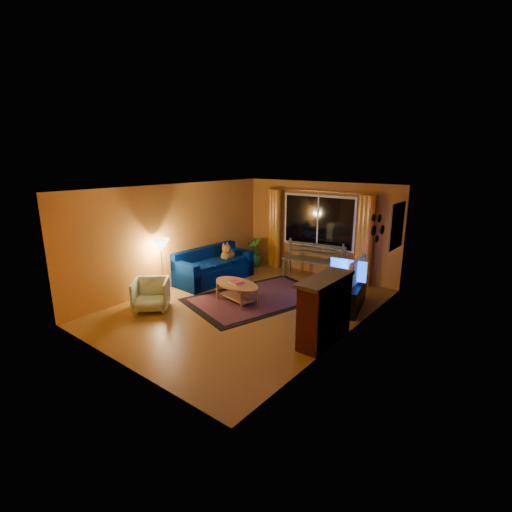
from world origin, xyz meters
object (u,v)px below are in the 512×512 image
Objects in this scene: bench at (312,270)px; coffee_table at (237,293)px; floor_lamp at (162,267)px; armchair at (151,293)px; tv_console at (351,296)px; sofa at (214,265)px.

bench is 1.34× the size of coffee_table.
floor_lamp is (-2.13, -3.17, 0.40)m from bench.
armchair reaches higher than tv_console.
bench is at bearing 23.84° from armchair.
sofa is 2.20m from armchair.
coffee_table is (1.68, 0.67, -0.43)m from floor_lamp.
tv_console reaches higher than bench.
floor_lamp reaches higher than bench.
armchair is (0.31, -2.18, -0.06)m from sofa.
sofa is (-1.90, -1.72, 0.18)m from bench.
armchair is at bearing -53.63° from floor_lamp.
coffee_table is (-0.45, -2.50, -0.02)m from bench.
armchair is 0.56× the size of floor_lamp.
tv_console is at bearing 27.07° from floor_lamp.
bench is at bearing 129.28° from tv_console.
coffee_table is (1.45, -0.78, -0.20)m from sofa.
coffee_table is at bearing 6.90° from armchair.
tv_console is at bearing 10.46° from sofa.
floor_lamp is at bearing -96.36° from sofa.
sofa is 1.60× the size of floor_lamp.
sofa is at bearing 54.12° from armchair.
armchair is 0.95m from floor_lamp.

